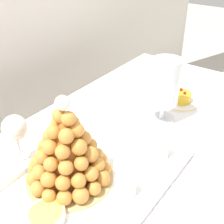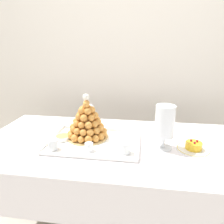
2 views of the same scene
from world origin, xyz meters
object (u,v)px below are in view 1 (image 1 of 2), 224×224
creme_brulee_ramekin (46,215)px  fruit_tart_plate (180,99)px  dessert_cup_centre (160,149)px  macaron_goblet (165,84)px  croquembouche (67,151)px  dessert_cup_mid_left (128,188)px  wine_glass (15,129)px  serving_tray (98,176)px

creme_brulee_ramekin → fruit_tart_plate: fruit_tart_plate is taller
dessert_cup_centre → macaron_goblet: (0.21, 0.11, 0.13)m
croquembouche → creme_brulee_ramekin: (-0.15, -0.05, -0.10)m
croquembouche → dessert_cup_centre: bearing=-33.1°
macaron_goblet → fruit_tart_plate: bearing=-0.1°
macaron_goblet → fruit_tart_plate: 0.23m
croquembouche → dessert_cup_mid_left: 0.21m
dessert_cup_mid_left → fruit_tart_plate: 0.61m
wine_glass → croquembouche: bearing=-79.5°
croquembouche → dessert_cup_centre: 0.32m
dessert_cup_centre → macaron_goblet: 0.27m
serving_tray → fruit_tart_plate: bearing=-0.0°
serving_tray → creme_brulee_ramekin: bearing=177.1°
croquembouche → creme_brulee_ramekin: size_ratio=2.86×
dessert_cup_mid_left → macaron_goblet: macaron_goblet is taller
creme_brulee_ramekin → croquembouche: bearing=19.8°
dessert_cup_mid_left → macaron_goblet: 0.46m
croquembouche → macaron_goblet: size_ratio=1.11×
croquembouche → wine_glass: croquembouche is taller
croquembouche → wine_glass: size_ratio=1.61×
creme_brulee_ramekin → macaron_goblet: macaron_goblet is taller
dessert_cup_mid_left → wine_glass: wine_glass is taller
serving_tray → dessert_cup_mid_left: bearing=-91.9°
dessert_cup_mid_left → dessert_cup_centre: bearing=1.7°
serving_tray → wine_glass: bearing=110.4°
macaron_goblet → wine_glass: (-0.51, 0.25, -0.03)m
dessert_cup_centre → creme_brulee_ramekin: size_ratio=0.58×
dessert_cup_mid_left → fruit_tart_plate: bearing=10.8°
serving_tray → macaron_goblet: (0.42, 0.00, 0.16)m
fruit_tart_plate → creme_brulee_ramekin: bearing=179.2°
dessert_cup_mid_left → creme_brulee_ramekin: bearing=148.3°
dessert_cup_mid_left → fruit_tart_plate: (0.60, 0.11, -0.01)m
serving_tray → dessert_cup_centre: bearing=-27.9°
serving_tray → dessert_cup_mid_left: (-0.00, -0.11, 0.02)m
fruit_tart_plate → croquembouche: bearing=174.4°
dessert_cup_mid_left → wine_glass: 0.39m
dessert_cup_mid_left → dessert_cup_centre: dessert_cup_centre is taller
creme_brulee_ramekin → fruit_tart_plate: 0.80m
macaron_goblet → dessert_cup_centre: bearing=-153.3°
dessert_cup_centre → wine_glass: bearing=129.5°
croquembouche → dessert_cup_centre: (0.26, -0.17, -0.08)m
croquembouche → serving_tray: bearing=-47.0°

